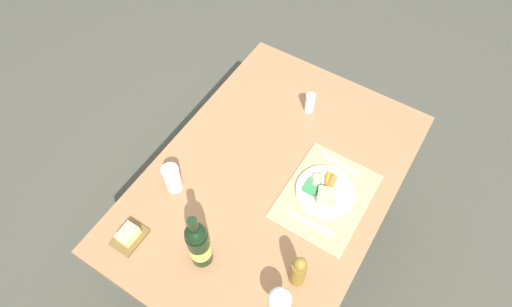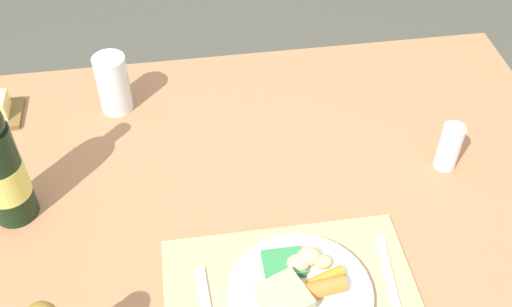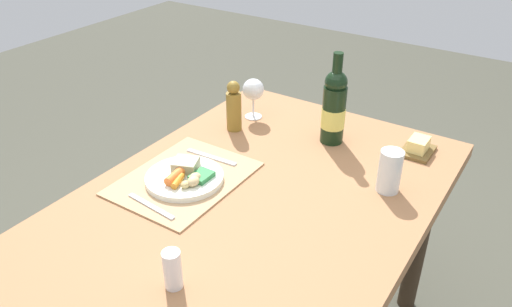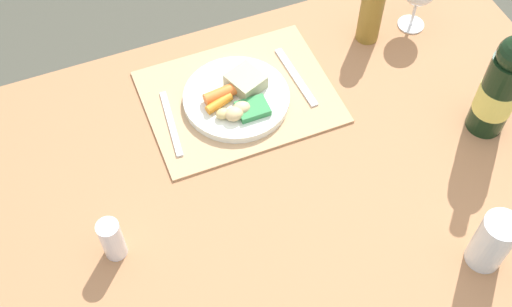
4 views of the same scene
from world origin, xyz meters
name	(u,v)px [view 3 (image 3 of 4)]	position (x,y,z in m)	size (l,w,h in m)	color
dining_table	(255,221)	(0.00, 0.00, 0.67)	(1.38, 0.96, 0.77)	#A06D46
placemat	(184,178)	(0.05, -0.24, 0.77)	(0.43, 0.33, 0.01)	tan
dinner_plate	(185,176)	(0.06, -0.22, 0.79)	(0.25, 0.25, 0.05)	white
fork	(211,157)	(-0.10, -0.24, 0.77)	(0.02, 0.19, 0.01)	silver
knife	(151,206)	(0.22, -0.22, 0.77)	(0.01, 0.19, 0.01)	silver
pepper_mill	(234,107)	(-0.32, -0.30, 0.86)	(0.06, 0.06, 0.19)	olive
wine_glass	(253,90)	(-0.44, -0.30, 0.88)	(0.08, 0.08, 0.16)	white
salt_shaker	(173,269)	(0.41, 0.04, 0.82)	(0.04, 0.04, 0.10)	white
butter_dish	(418,147)	(-0.53, 0.33, 0.79)	(0.13, 0.10, 0.05)	brown
water_tumbler	(389,174)	(-0.25, 0.32, 0.83)	(0.07, 0.07, 0.14)	silver
wine_bottle	(334,107)	(-0.44, 0.04, 0.90)	(0.08, 0.08, 0.33)	black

